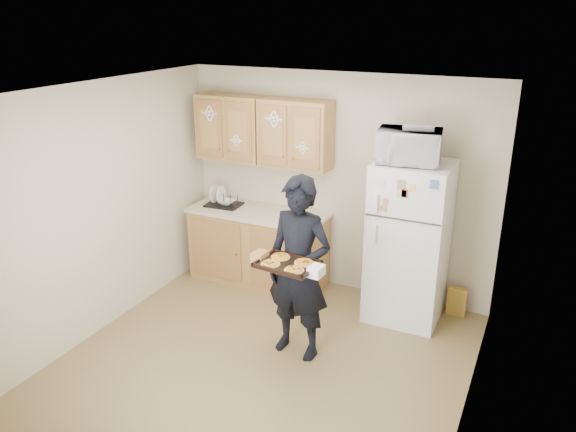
{
  "coord_description": "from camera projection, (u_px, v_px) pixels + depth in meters",
  "views": [
    {
      "loc": [
        2.13,
        -3.93,
        3.12
      ],
      "look_at": [
        0.04,
        0.45,
        1.32
      ],
      "focal_mm": 35.0,
      "sensor_mm": 36.0,
      "label": 1
    }
  ],
  "objects": [
    {
      "name": "bowl",
      "position": [
        226.0,
        202.0,
        6.71
      ],
      "size": [
        0.2,
        0.2,
        0.05
      ],
      "primitive_type": "imported",
      "rotation": [
        0.0,
        0.0,
        -0.04
      ],
      "color": "silver",
      "rests_on": "dish_rack"
    },
    {
      "name": "microwave",
      "position": [
        409.0,
        146.0,
        5.43
      ],
      "size": [
        0.66,
        0.5,
        0.33
      ],
      "primitive_type": "imported",
      "rotation": [
        0.0,
        0.0,
        0.15
      ],
      "color": "white",
      "rests_on": "refrigerator"
    },
    {
      "name": "upper_cab_left",
      "position": [
        232.0,
        127.0,
        6.51
      ],
      "size": [
        0.8,
        0.33,
        0.75
      ],
      "primitive_type": "cube",
      "color": "olive",
      "rests_on": "wall_back"
    },
    {
      "name": "pizza_front_right",
      "position": [
        294.0,
        270.0,
        4.69
      ],
      "size": [
        0.17,
        0.17,
        0.02
      ],
      "primitive_type": "cylinder",
      "color": "orange",
      "rests_on": "baking_tray"
    },
    {
      "name": "ceiling",
      "position": [
        259.0,
        93.0,
        4.4
      ],
      "size": [
        3.6,
        3.6,
        0.0
      ],
      "primitive_type": "plane",
      "color": "silver",
      "rests_on": "wall_back"
    },
    {
      "name": "foil_pan",
      "position": [
        419.0,
        126.0,
        5.36
      ],
      "size": [
        0.33,
        0.26,
        0.06
      ],
      "primitive_type": "cube",
      "rotation": [
        0.0,
        0.0,
        0.21
      ],
      "color": "silver",
      "rests_on": "microwave"
    },
    {
      "name": "pizza_back_left",
      "position": [
        281.0,
        256.0,
        4.93
      ],
      "size": [
        0.17,
        0.17,
        0.02
      ],
      "primitive_type": "cylinder",
      "color": "orange",
      "rests_on": "baking_tray"
    },
    {
      "name": "pizza_front_left",
      "position": [
        270.0,
        263.0,
        4.8
      ],
      "size": [
        0.17,
        0.17,
        0.02
      ],
      "primitive_type": "cylinder",
      "color": "orange",
      "rests_on": "baking_tray"
    },
    {
      "name": "dish_rack",
      "position": [
        224.0,
        199.0,
        6.71
      ],
      "size": [
        0.43,
        0.33,
        0.16
      ],
      "primitive_type": "cube",
      "rotation": [
        0.0,
        0.0,
        0.07
      ],
      "color": "black",
      "rests_on": "countertop"
    },
    {
      "name": "soap_bottle",
      "position": [
        301.0,
        213.0,
        6.23
      ],
      "size": [
        0.08,
        0.08,
        0.17
      ],
      "primitive_type": "imported",
      "rotation": [
        0.0,
        0.0,
        -0.08
      ],
      "color": "white",
      "rests_on": "countertop"
    },
    {
      "name": "base_cabinet",
      "position": [
        259.0,
        248.0,
        6.72
      ],
      "size": [
        1.6,
        0.6,
        0.86
      ],
      "primitive_type": "cube",
      "color": "olive",
      "rests_on": "floor"
    },
    {
      "name": "refrigerator",
      "position": [
        409.0,
        242.0,
        5.8
      ],
      "size": [
        0.75,
        0.7,
        1.7
      ],
      "primitive_type": "cube",
      "color": "white",
      "rests_on": "floor"
    },
    {
      "name": "floor",
      "position": [
        264.0,
        362.0,
        5.27
      ],
      "size": [
        3.6,
        3.6,
        0.0
      ],
      "primitive_type": "plane",
      "color": "brown",
      "rests_on": "ground"
    },
    {
      "name": "upper_cab_right",
      "position": [
        296.0,
        134.0,
        6.18
      ],
      "size": [
        0.8,
        0.33,
        0.75
      ],
      "primitive_type": "cube",
      "color": "olive",
      "rests_on": "wall_back"
    },
    {
      "name": "wall_front",
      "position": [
        118.0,
        345.0,
        3.31
      ],
      "size": [
        3.6,
        0.04,
        2.5
      ],
      "primitive_type": "cube",
      "color": "beige",
      "rests_on": "floor"
    },
    {
      "name": "countertop",
      "position": [
        258.0,
        213.0,
        6.56
      ],
      "size": [
        1.64,
        0.64,
        0.04
      ],
      "primitive_type": "cube",
      "color": "beige",
      "rests_on": "base_cabinet"
    },
    {
      "name": "pizza_back_right",
      "position": [
        304.0,
        262.0,
        4.82
      ],
      "size": [
        0.17,
        0.17,
        0.02
      ],
      "primitive_type": "cylinder",
      "color": "orange",
      "rests_on": "baking_tray"
    },
    {
      "name": "wall_left",
      "position": [
        102.0,
        209.0,
        5.57
      ],
      "size": [
        0.04,
        3.6,
        2.5
      ],
      "primitive_type": "cube",
      "color": "beige",
      "rests_on": "floor"
    },
    {
      "name": "baking_tray",
      "position": [
        287.0,
        265.0,
        4.82
      ],
      "size": [
        0.53,
        0.41,
        0.04
      ],
      "primitive_type": "cube",
      "rotation": [
        0.0,
        0.0,
        -0.09
      ],
      "color": "black",
      "rests_on": "person"
    },
    {
      "name": "person",
      "position": [
        299.0,
        269.0,
        5.14
      ],
      "size": [
        0.67,
        0.48,
        1.75
      ],
      "primitive_type": "imported",
      "rotation": [
        0.0,
        0.0,
        -0.09
      ],
      "color": "black",
      "rests_on": "floor"
    },
    {
      "name": "wall_right",
      "position": [
        478.0,
        280.0,
        4.11
      ],
      "size": [
        0.04,
        3.6,
        2.5
      ],
      "primitive_type": "cube",
      "color": "beige",
      "rests_on": "floor"
    },
    {
      "name": "cereal_box",
      "position": [
        457.0,
        302.0,
        6.03
      ],
      "size": [
        0.2,
        0.07,
        0.32
      ],
      "primitive_type": "cube",
      "color": "gold",
      "rests_on": "floor"
    },
    {
      "name": "wall_back",
      "position": [
        337.0,
        184.0,
        6.36
      ],
      "size": [
        3.6,
        0.04,
        2.5
      ],
      "primitive_type": "cube",
      "color": "beige",
      "rests_on": "floor"
    }
  ]
}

